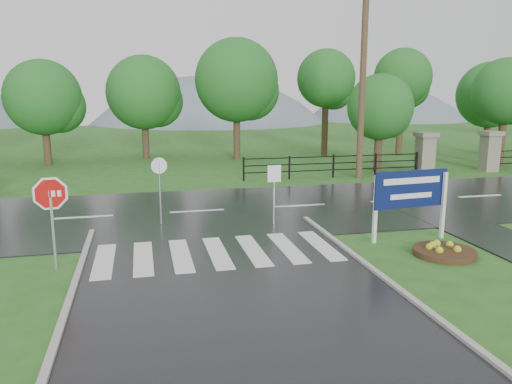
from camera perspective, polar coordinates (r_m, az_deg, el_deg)
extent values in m
plane|color=#285E1F|center=(9.34, 0.44, -16.76)|extent=(120.00, 120.00, 0.00)
cube|color=black|center=(18.64, -6.74, -2.31)|extent=(90.00, 8.00, 0.04)
cube|color=#242427|center=(16.50, 26.96, -5.34)|extent=(2.20, 11.00, 0.04)
cube|color=silver|center=(13.76, -16.97, -7.51)|extent=(0.50, 2.80, 0.02)
cube|color=silver|center=(13.72, -12.77, -7.35)|extent=(0.50, 2.80, 0.02)
cube|color=silver|center=(13.75, -8.57, -7.14)|extent=(0.50, 2.80, 0.02)
cube|color=silver|center=(13.85, -4.42, -6.90)|extent=(0.50, 2.80, 0.02)
cube|color=silver|center=(14.02, -0.35, -6.63)|extent=(0.50, 2.80, 0.02)
cube|color=silver|center=(14.27, 3.60, -6.34)|extent=(0.50, 2.80, 0.02)
cube|color=silver|center=(14.57, 7.39, -6.03)|extent=(0.50, 2.80, 0.02)
cube|color=gray|center=(28.47, 18.74, 3.98)|extent=(0.80, 0.80, 2.00)
cube|color=#6B6659|center=(28.36, 18.89, 6.22)|extent=(1.00, 1.00, 0.24)
cube|color=gray|center=(30.76, 25.12, 4.02)|extent=(0.80, 0.80, 2.00)
cube|color=#6B6659|center=(30.65, 25.30, 6.09)|extent=(1.00, 1.00, 0.24)
cube|color=black|center=(26.19, 8.82, 2.52)|extent=(9.50, 0.05, 0.05)
cube|color=black|center=(26.14, 8.84, 3.28)|extent=(9.50, 0.05, 0.05)
cube|color=black|center=(26.09, 8.87, 4.04)|extent=(9.50, 0.05, 0.05)
cube|color=black|center=(24.80, -1.43, 2.62)|extent=(0.08, 0.08, 1.20)
cube|color=black|center=(28.26, 17.83, 3.17)|extent=(0.08, 0.08, 1.20)
cube|color=black|center=(31.11, 25.78, 3.29)|extent=(0.08, 0.08, 1.20)
sphere|color=slate|center=(76.80, -5.09, -4.97)|extent=(48.00, 48.00, 48.00)
sphere|color=slate|center=(84.08, 14.10, -0.79)|extent=(36.00, 36.00, 36.00)
cube|color=#939399|center=(13.38, -22.13, -4.49)|extent=(0.06, 0.06, 1.87)
cylinder|color=white|center=(13.17, -22.46, -0.17)|extent=(1.11, 0.22, 1.12)
cylinder|color=#B40E0C|center=(13.15, -22.47, -0.18)|extent=(0.96, 0.20, 0.98)
cube|color=silver|center=(15.01, 13.48, -1.94)|extent=(0.11, 0.11, 2.03)
cube|color=silver|center=(16.12, 20.63, -1.45)|extent=(0.11, 0.11, 2.03)
cube|color=#0B154A|center=(15.43, 17.30, 0.34)|extent=(2.44, 0.30, 1.12)
cube|color=white|center=(15.35, 17.43, 1.24)|extent=(1.92, 0.20, 0.18)
cube|color=white|center=(15.44, 17.32, -0.43)|extent=(1.42, 0.15, 0.15)
cylinder|color=#332111|center=(14.68, 20.72, -6.46)|extent=(1.68, 1.68, 0.17)
cube|color=#939399|center=(16.54, 2.06, -0.62)|extent=(0.04, 0.04, 1.91)
cube|color=white|center=(16.37, 2.10, 2.11)|extent=(0.45, 0.02, 0.55)
cylinder|color=#939399|center=(16.82, -10.90, -0.24)|extent=(0.06, 0.06, 2.12)
cylinder|color=white|center=(16.64, -11.02, 2.97)|extent=(0.52, 0.13, 0.53)
cylinder|color=#473523|center=(25.90, 12.08, 12.08)|extent=(0.32, 0.32, 9.60)
cylinder|color=#3D2B1C|center=(28.73, 13.80, 5.28)|extent=(0.44, 0.44, 2.96)
sphere|color=#1D5D21|center=(28.60, 14.00, 9.41)|extent=(3.62, 3.62, 3.62)
cylinder|color=#3D2B1C|center=(33.03, 26.28, 5.82)|extent=(0.48, 0.48, 3.67)
sphere|color=#1D5D21|center=(32.93, 26.68, 10.26)|extent=(3.86, 3.86, 3.86)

